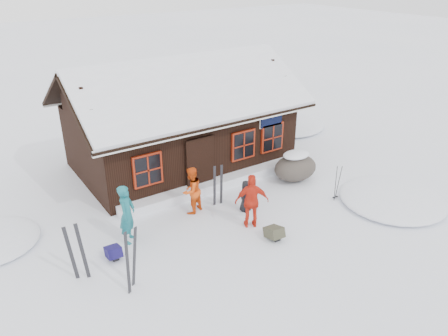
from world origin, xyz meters
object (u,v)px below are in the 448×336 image
(skier_crouched, at_px, (246,196))
(ski_poles, at_px, (337,183))
(backpack_blue, at_px, (114,254))
(skier_orange_left, at_px, (191,190))
(ski_pair_left, at_px, (131,261))
(backpack_olive, at_px, (274,234))
(skier_orange_right, at_px, (252,201))
(boulder, at_px, (295,167))
(skier_teal, at_px, (127,214))

(skier_crouched, height_order, ski_poles, ski_poles)
(ski_poles, bearing_deg, backpack_blue, 172.01)
(skier_orange_left, height_order, ski_pair_left, ski_pair_left)
(ski_pair_left, bearing_deg, backpack_olive, -35.94)
(skier_orange_right, xyz_separation_m, backpack_olive, (0.14, -0.95, -0.74))
(ski_pair_left, distance_m, ski_poles, 7.74)
(ski_pair_left, height_order, ski_poles, ski_pair_left)
(skier_orange_left, distance_m, ski_poles, 5.06)
(skier_orange_right, xyz_separation_m, backpack_blue, (-4.22, 0.82, -0.75))
(skier_orange_left, bearing_deg, backpack_blue, -4.11)
(ski_poles, relative_size, backpack_blue, 2.46)
(skier_orange_right, relative_size, ski_poles, 1.36)
(backpack_blue, bearing_deg, boulder, 10.00)
(skier_orange_left, xyz_separation_m, skier_crouched, (1.54, -0.91, -0.26))
(skier_orange_right, xyz_separation_m, boulder, (3.37, 1.70, -0.38))
(skier_teal, height_order, ski_poles, skier_teal)
(boulder, height_order, ski_pair_left, ski_pair_left)
(skier_orange_left, relative_size, ski_pair_left, 0.93)
(skier_crouched, xyz_separation_m, ski_poles, (3.09, -1.14, 0.07))
(skier_orange_left, distance_m, backpack_olive, 3.08)
(skier_crouched, bearing_deg, ski_pair_left, -179.12)
(skier_orange_left, distance_m, ski_pair_left, 3.92)
(skier_orange_right, height_order, backpack_blue, skier_orange_right)
(backpack_blue, bearing_deg, skier_teal, 41.65)
(boulder, bearing_deg, skier_orange_left, 178.91)
(skier_orange_left, bearing_deg, ski_poles, 134.59)
(skier_orange_right, bearing_deg, ski_poles, -155.61)
(skier_orange_right, xyz_separation_m, ski_pair_left, (-4.23, -0.60, -0.08))
(boulder, distance_m, backpack_olive, 4.19)
(ski_pair_left, bearing_deg, boulder, -14.57)
(boulder, distance_m, ski_poles, 1.97)
(skier_teal, relative_size, backpack_blue, 3.46)
(skier_teal, bearing_deg, backpack_olive, -81.01)
(skier_teal, xyz_separation_m, skier_orange_right, (3.51, -1.38, -0.03))
(skier_orange_left, bearing_deg, skier_teal, -11.81)
(skier_crouched, height_order, ski_pair_left, ski_pair_left)
(ski_poles, relative_size, backpack_olive, 2.32)
(backpack_blue, bearing_deg, skier_orange_left, 20.72)
(ski_pair_left, bearing_deg, skier_orange_right, -23.32)
(skier_teal, distance_m, backpack_blue, 1.19)
(ski_pair_left, xyz_separation_m, backpack_olive, (4.37, -0.34, -0.66))
(backpack_olive, bearing_deg, skier_orange_left, 119.21)
(skier_orange_left, height_order, skier_orange_right, skier_orange_right)
(skier_teal, distance_m, skier_orange_right, 3.77)
(skier_teal, distance_m, boulder, 6.89)
(boulder, distance_m, ski_pair_left, 7.94)
(skier_orange_left, relative_size, ski_poles, 1.23)
(skier_orange_left, bearing_deg, ski_pair_left, 16.05)
(skier_teal, height_order, backpack_olive, skier_teal)
(skier_crouched, bearing_deg, skier_teal, 155.90)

